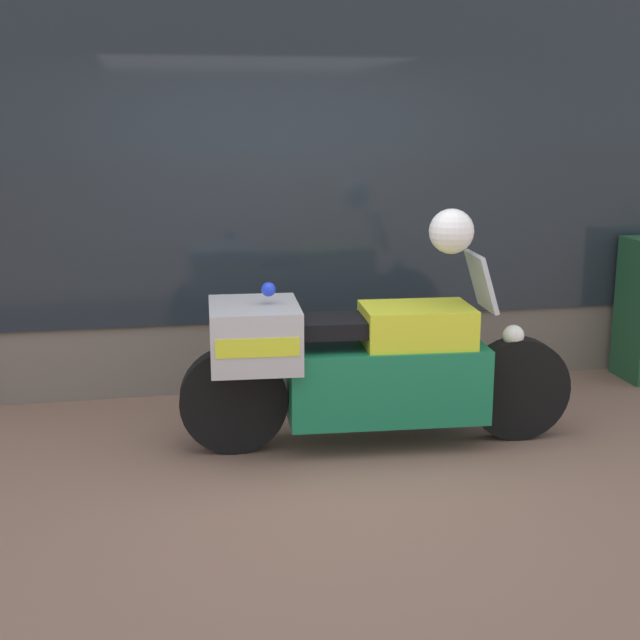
# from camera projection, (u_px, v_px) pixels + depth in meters

# --- Properties ---
(ground_plane) EXTENTS (60.00, 60.00, 0.00)m
(ground_plane) POSITION_uv_depth(u_px,v_px,m) (324.00, 482.00, 5.16)
(ground_plane) COLOR #7A5B4C
(shop_building) EXTENTS (6.22, 0.55, 4.12)m
(shop_building) POSITION_uv_depth(u_px,v_px,m) (212.00, 115.00, 6.51)
(shop_building) COLOR #6B6056
(shop_building) RESTS_ON ground
(window_display) EXTENTS (4.80, 0.30, 1.88)m
(window_display) POSITION_uv_depth(u_px,v_px,m) (323.00, 323.00, 7.07)
(window_display) COLOR slate
(window_display) RESTS_ON ground
(paramedic_motorcycle) EXTENTS (2.52, 0.70, 1.23)m
(paramedic_motorcycle) POSITION_uv_depth(u_px,v_px,m) (357.00, 363.00, 5.61)
(paramedic_motorcycle) COLOR black
(paramedic_motorcycle) RESTS_ON ground
(white_helmet) EXTENTS (0.28, 0.28, 0.28)m
(white_helmet) POSITION_uv_depth(u_px,v_px,m) (452.00, 231.00, 5.49)
(white_helmet) COLOR white
(white_helmet) RESTS_ON paramedic_motorcycle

